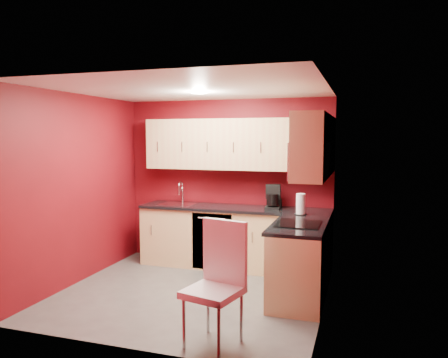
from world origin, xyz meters
The scene contains 21 objects.
floor centered at (0.00, 0.00, 0.00)m, with size 3.20×3.20×0.00m, color #514E4B.
ceiling centered at (0.00, 0.00, 2.50)m, with size 3.20×3.20×0.00m, color white.
wall_back centered at (0.00, 1.50, 1.25)m, with size 3.20×3.20×0.00m, color #630910.
wall_front centered at (0.00, -1.50, 1.25)m, with size 3.20×3.20×0.00m, color #630910.
wall_left centered at (-1.60, 0.00, 1.25)m, with size 3.00×3.00×0.00m, color #630910.
wall_right centered at (1.60, 0.00, 1.25)m, with size 3.00×3.00×0.00m, color #630910.
base_cabinets_back centered at (0.20, 1.20, 0.43)m, with size 2.80×0.60×0.87m, color tan.
base_cabinets_right centered at (1.30, 0.25, 0.43)m, with size 0.60×1.30×0.87m, color tan.
countertop_back centered at (0.20, 1.19, 0.89)m, with size 2.80×0.63×0.04m, color black.
countertop_right centered at (1.29, 0.23, 0.89)m, with size 0.63×1.27×0.04m, color black.
upper_cabinets_back centered at (0.20, 1.32, 1.83)m, with size 2.80×0.35×0.75m, color tan.
upper_cabinets_right centered at (1.42, 0.44, 1.89)m, with size 0.35×1.55×0.75m.
microwave centered at (1.39, 0.20, 1.66)m, with size 0.42×0.76×0.42m.
cooktop centered at (1.28, 0.20, 0.92)m, with size 0.50×0.55×0.01m, color black.
sink centered at (-0.70, 1.20, 0.94)m, with size 0.52×0.42×0.35m.
dishwasher_front centered at (-0.05, 0.91, 0.43)m, with size 0.60×0.02×0.82m, color black.
downlight centered at (0.00, 0.30, 2.48)m, with size 0.20×0.20×0.01m, color white.
coffee_maker centered at (0.77, 1.19, 1.08)m, with size 0.21×0.27×0.34m, color black, non-canonical shape.
napkin_holder centered at (0.82, 1.33, 0.97)m, with size 0.12×0.12×0.13m, color black, non-canonical shape.
paper_towel centered at (1.21, 0.85, 1.05)m, with size 0.16×0.16×0.28m, color white, non-canonical shape.
dining_chair centered at (0.70, -1.20, 0.57)m, with size 0.46×0.49×1.15m, color silver, non-canonical shape.
Camera 1 is at (1.98, -4.88, 1.93)m, focal length 35.00 mm.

